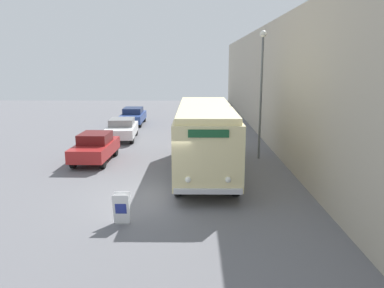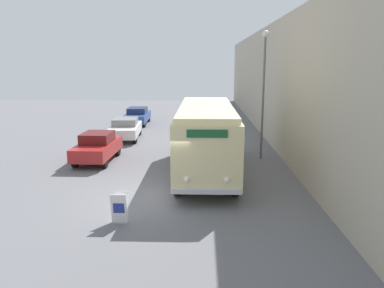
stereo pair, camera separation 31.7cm
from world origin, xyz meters
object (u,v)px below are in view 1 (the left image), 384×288
at_px(vintage_bus, 205,135).
at_px(streetlamp, 262,78).
at_px(parked_car_far, 133,116).
at_px(sign_board, 121,209).
at_px(parked_car_mid, 122,129).
at_px(parked_car_near, 95,147).

distance_m(vintage_bus, streetlamp, 4.92).
relative_size(vintage_bus, parked_car_far, 2.00).
xyz_separation_m(streetlamp, parked_car_far, (-8.97, 11.93, -3.67)).
bearing_deg(sign_board, vintage_bus, 63.86).
height_order(vintage_bus, streetlamp, streetlamp).
distance_m(vintage_bus, parked_car_far, 15.97).
bearing_deg(vintage_bus, parked_car_mid, 124.28).
relative_size(streetlamp, parked_car_near, 1.68).
relative_size(streetlamp, parked_car_far, 1.48).
bearing_deg(sign_board, parked_car_far, 98.22).
bearing_deg(vintage_bus, parked_car_near, 160.35).
distance_m(sign_board, parked_car_near, 8.52).
xyz_separation_m(vintage_bus, parked_car_far, (-5.88, 14.80, -1.12)).
bearing_deg(parked_car_far, parked_car_near, -90.94).
height_order(sign_board, parked_car_mid, parked_car_mid).
xyz_separation_m(sign_board, parked_car_mid, (-2.69, 14.08, 0.26)).
relative_size(vintage_bus, sign_board, 8.91).
xyz_separation_m(sign_board, parked_car_near, (-2.95, 7.98, 0.30)).
relative_size(vintage_bus, parked_car_near, 2.26).
relative_size(sign_board, parked_car_near, 0.25).
height_order(sign_board, streetlamp, streetlamp).
bearing_deg(parked_car_mid, sign_board, -82.98).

